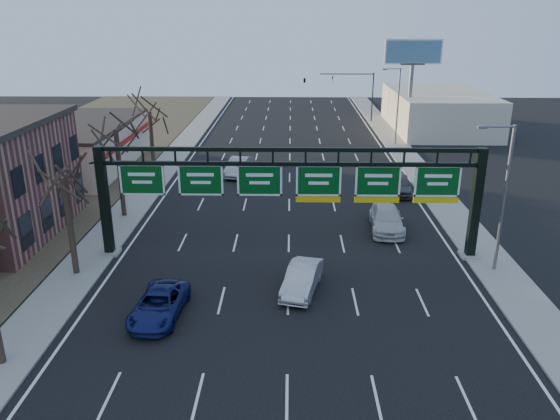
{
  "coord_description": "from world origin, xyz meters",
  "views": [
    {
      "loc": [
        0.08,
        -24.44,
        14.81
      ],
      "look_at": [
        -0.56,
        7.81,
        3.2
      ],
      "focal_mm": 35.0,
      "sensor_mm": 36.0,
      "label": 1
    }
  ],
  "objects_px": {
    "car_blue_suv": "(159,305)",
    "car_white_wagon": "(387,219)",
    "car_silver_sedan": "(302,279)",
    "sign_gantry": "(292,188)"
  },
  "relations": [
    {
      "from": "sign_gantry",
      "to": "car_silver_sedan",
      "type": "xyz_separation_m",
      "value": [
        0.61,
        -4.84,
        -3.87
      ]
    },
    {
      "from": "car_blue_suv",
      "to": "car_white_wagon",
      "type": "distance_m",
      "value": 18.53
    },
    {
      "from": "car_blue_suv",
      "to": "car_white_wagon",
      "type": "bearing_deg",
      "value": 46.27
    },
    {
      "from": "sign_gantry",
      "to": "car_white_wagon",
      "type": "height_order",
      "value": "sign_gantry"
    },
    {
      "from": "sign_gantry",
      "to": "car_silver_sedan",
      "type": "bearing_deg",
      "value": -82.82
    },
    {
      "from": "car_silver_sedan",
      "to": "car_white_wagon",
      "type": "bearing_deg",
      "value": 69.82
    },
    {
      "from": "car_silver_sedan",
      "to": "car_blue_suv",
      "type": "bearing_deg",
      "value": -145.17
    },
    {
      "from": "car_silver_sedan",
      "to": "car_white_wagon",
      "type": "height_order",
      "value": "car_white_wagon"
    },
    {
      "from": "car_white_wagon",
      "to": "sign_gantry",
      "type": "bearing_deg",
      "value": -142.16
    },
    {
      "from": "car_blue_suv",
      "to": "car_white_wagon",
      "type": "xyz_separation_m",
      "value": [
        13.74,
        12.44,
        0.12
      ]
    }
  ]
}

